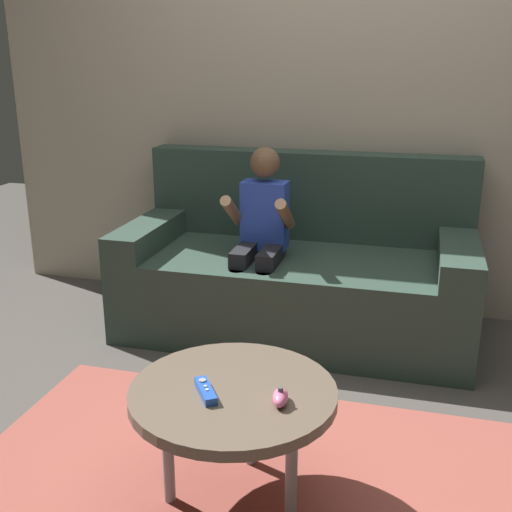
{
  "coord_description": "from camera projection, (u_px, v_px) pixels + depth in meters",
  "views": [
    {
      "loc": [
        0.35,
        -1.84,
        1.34
      ],
      "look_at": [
        -0.26,
        0.42,
        0.59
      ],
      "focal_mm": 44.19,
      "sensor_mm": 36.0,
      "label": 1
    }
  ],
  "objects": [
    {
      "name": "ground_plane",
      "position": [
        297.0,
        458.0,
        2.18
      ],
      "size": [
        8.02,
        8.02,
        0.0
      ],
      "primitive_type": "plane",
      "color": "#4C4742"
    },
    {
      "name": "wall_back",
      "position": [
        361.0,
        72.0,
        3.17
      ],
      "size": [
        4.01,
        0.05,
        2.5
      ],
      "primitive_type": "cube",
      "color": "#B2A38E",
      "rests_on": "ground"
    },
    {
      "name": "couch",
      "position": [
        298.0,
        273.0,
        3.16
      ],
      "size": [
        1.69,
        0.8,
        0.86
      ],
      "color": "#2D4238",
      "rests_on": "ground"
    },
    {
      "name": "person_seated_on_couch",
      "position": [
        260.0,
        234.0,
        2.96
      ],
      "size": [
        0.3,
        0.37,
        0.93
      ],
      "color": "black",
      "rests_on": "ground"
    },
    {
      "name": "coffee_table",
      "position": [
        233.0,
        399.0,
        1.88
      ],
      "size": [
        0.62,
        0.62,
        0.39
      ],
      "color": "brown",
      "rests_on": "ground"
    },
    {
      "name": "area_rug",
      "position": [
        234.0,
        498.0,
        1.98
      ],
      "size": [
        1.87,
        1.36,
        0.01
      ],
      "primitive_type": "cube",
      "color": "#9E4C42",
      "rests_on": "ground"
    },
    {
      "name": "game_remote_blue_near_edge",
      "position": [
        206.0,
        391.0,
        1.83
      ],
      "size": [
        0.11,
        0.14,
        0.03
      ],
      "color": "blue",
      "rests_on": "coffee_table"
    },
    {
      "name": "nunchuk_pink",
      "position": [
        280.0,
        397.0,
        1.78
      ],
      "size": [
        0.06,
        0.1,
        0.05
      ],
      "color": "pink",
      "rests_on": "coffee_table"
    }
  ]
}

